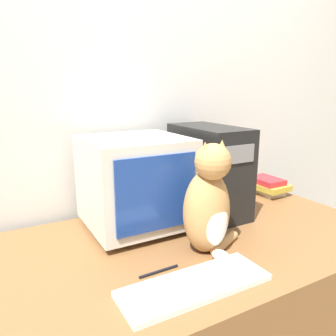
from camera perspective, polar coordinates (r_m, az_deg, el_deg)
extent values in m
cube|color=silver|center=(1.62, -7.28, 10.28)|extent=(7.00, 0.05, 2.50)
cube|color=brown|center=(1.51, 1.75, -25.85)|extent=(1.74, 0.87, 0.76)
cube|color=beige|center=(1.44, -5.56, -9.66)|extent=(0.28, 0.23, 0.02)
cube|color=beige|center=(1.37, -5.75, -2.19)|extent=(0.40, 0.39, 0.36)
cube|color=navy|center=(1.20, -1.94, -4.48)|extent=(0.32, 0.01, 0.28)
cube|color=black|center=(1.55, 7.04, -0.40)|extent=(0.22, 0.41, 0.41)
cube|color=slate|center=(1.36, 12.37, 2.36)|extent=(0.15, 0.01, 0.07)
cube|color=silver|center=(1.04, 4.72, -19.68)|extent=(0.47, 0.16, 0.02)
cube|color=silver|center=(1.03, 4.74, -19.19)|extent=(0.42, 0.13, 0.00)
ellipsoid|color=#B7844C|center=(1.19, 6.71, -7.54)|extent=(0.18, 0.16, 0.31)
ellipsoid|color=white|center=(1.15, 8.45, -9.44)|extent=(0.10, 0.05, 0.17)
sphere|color=#B7844C|center=(1.11, 7.82, 1.09)|extent=(0.13, 0.13, 0.13)
cone|color=#B7844C|center=(1.08, 6.47, 3.42)|extent=(0.04, 0.04, 0.04)
cone|color=#B7844C|center=(1.13, 9.38, 3.74)|extent=(0.04, 0.04, 0.04)
ellipsoid|color=white|center=(1.18, 9.23, -14.90)|extent=(0.06, 0.08, 0.04)
cylinder|color=#B7844C|center=(1.28, 9.82, -12.69)|extent=(0.17, 0.11, 0.03)
cube|color=beige|center=(1.94, 17.01, -3.86)|extent=(0.13, 0.17, 0.03)
cube|color=gold|center=(1.92, 17.14, -3.04)|extent=(0.17, 0.21, 0.03)
cube|color=red|center=(1.92, 16.74, -2.09)|extent=(0.13, 0.19, 0.03)
cylinder|color=black|center=(1.11, -1.60, -17.54)|extent=(0.14, 0.01, 0.01)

